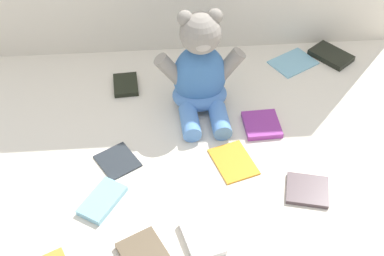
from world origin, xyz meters
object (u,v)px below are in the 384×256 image
object	(u,v)px
book_case_2	(202,238)
book_case_11	(307,190)
teddy_bear	(200,74)
book_case_4	(126,85)
book_case_5	(262,125)
book_case_12	(331,55)
book_case_10	(117,160)
book_case_3	(143,253)
book_case_8	(293,62)
book_case_7	(233,161)
book_case_1	(102,200)

from	to	relation	value
book_case_2	book_case_11	distance (m)	0.29
teddy_bear	book_case_2	distance (m)	0.46
book_case_2	book_case_4	xyz separation A→B (m)	(-0.18, 0.54, -0.00)
book_case_4	book_case_2	bearing A→B (deg)	103.96
book_case_4	book_case_5	distance (m)	0.42
book_case_12	book_case_10	bearing A→B (deg)	-8.22
book_case_2	book_case_11	size ratio (longest dim) A/B	1.08
teddy_bear	book_case_10	world-z (taller)	teddy_bear
book_case_3	book_case_8	bearing A→B (deg)	27.55
book_case_10	book_case_7	bearing A→B (deg)	144.18
book_case_5	book_case_12	world-z (taller)	book_case_12
book_case_4	teddy_bear	bearing A→B (deg)	151.60
book_case_1	book_case_4	world-z (taller)	book_case_1
book_case_2	book_case_11	bearing A→B (deg)	8.85
book_case_1	book_case_5	size ratio (longest dim) A/B	1.16
teddy_bear	book_case_4	bearing A→B (deg)	152.51
book_case_2	book_case_3	bearing A→B (deg)	176.84
book_case_3	book_case_11	bearing A→B (deg)	-6.30
teddy_bear	book_case_10	xyz separation A→B (m)	(-0.23, -0.20, -0.11)
book_case_8	book_case_11	xyz separation A→B (m)	(-0.08, -0.50, 0.00)
book_case_1	book_case_4	bearing A→B (deg)	-63.60
book_case_1	book_case_10	xyz separation A→B (m)	(0.03, 0.13, -0.00)
book_case_2	book_case_5	world-z (taller)	book_case_2
book_case_10	book_case_11	bearing A→B (deg)	132.96
book_case_11	book_case_1	bearing A→B (deg)	-166.44
book_case_2	book_case_8	world-z (taller)	book_case_2
book_case_4	book_case_10	world-z (taller)	book_case_4
teddy_bear	book_case_12	world-z (taller)	teddy_bear
book_case_7	book_case_1	bearing A→B (deg)	179.81
book_case_8	book_case_10	size ratio (longest dim) A/B	1.33
book_case_4	book_case_8	xyz separation A→B (m)	(0.52, 0.07, -0.00)
book_case_11	book_case_2	bearing A→B (deg)	-142.14
book_case_12	book_case_7	bearing A→B (deg)	9.74
book_case_2	book_case_8	size ratio (longest dim) A/B	0.81
book_case_1	book_case_8	size ratio (longest dim) A/B	0.89
book_case_3	book_case_10	bearing A→B (deg)	76.65
book_case_7	book_case_11	bearing A→B (deg)	-50.64
book_case_1	book_case_7	distance (m)	0.34
book_case_3	book_case_10	xyz separation A→B (m)	(-0.06, 0.27, -0.00)
book_case_3	book_case_4	world-z (taller)	book_case_3
book_case_1	book_case_12	distance (m)	0.86
book_case_5	book_case_10	size ratio (longest dim) A/B	1.02
book_case_7	book_case_8	world-z (taller)	same
book_case_10	book_case_8	bearing A→B (deg)	-176.30
book_case_11	book_case_12	distance (m)	0.56
book_case_3	book_case_7	bearing A→B (deg)	21.06
book_case_4	book_case_8	size ratio (longest dim) A/B	0.73
book_case_7	book_case_12	size ratio (longest dim) A/B	1.00
book_case_11	teddy_bear	bearing A→B (deg)	138.87
book_case_5	book_case_7	size ratio (longest dim) A/B	0.82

